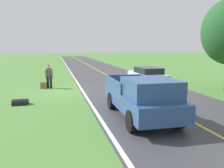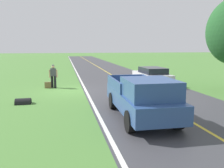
% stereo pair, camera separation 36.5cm
% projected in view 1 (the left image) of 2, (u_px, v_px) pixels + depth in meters
% --- Properties ---
extents(ground_plane, '(200.00, 200.00, 0.00)m').
position_uv_depth(ground_plane, '(67.00, 91.00, 16.23)').
color(ground_plane, '#4C7F38').
extents(road_surface, '(7.56, 120.00, 0.00)m').
position_uv_depth(road_surface, '(131.00, 88.00, 17.33)').
color(road_surface, '#3D3D42').
rests_on(road_surface, ground).
extents(lane_edge_line, '(0.16, 117.60, 0.00)m').
position_uv_depth(lane_edge_line, '(82.00, 90.00, 16.48)').
color(lane_edge_line, silver).
rests_on(lane_edge_line, ground).
extents(lane_centre_line, '(0.14, 117.60, 0.00)m').
position_uv_depth(lane_centre_line, '(131.00, 88.00, 17.33)').
color(lane_centre_line, gold).
rests_on(lane_centre_line, ground).
extents(hitchhiker_walking, '(0.62, 0.51, 1.75)m').
position_uv_depth(hitchhiker_walking, '(49.00, 75.00, 17.21)').
color(hitchhiker_walking, black).
rests_on(hitchhiker_walking, ground).
extents(suitcase_carried, '(0.46, 0.21, 0.46)m').
position_uv_depth(suitcase_carried, '(44.00, 85.00, 17.15)').
color(suitcase_carried, brown).
rests_on(suitcase_carried, ground).
extents(pickup_truck_passing, '(2.16, 5.43, 1.82)m').
position_uv_depth(pickup_truck_passing, '(143.00, 96.00, 9.84)').
color(pickup_truck_passing, '#2D4C84').
rests_on(pickup_truck_passing, ground).
extents(sedan_near_oncoming, '(2.01, 4.44, 1.41)m').
position_uv_depth(sedan_near_oncoming, '(148.00, 75.00, 18.87)').
color(sedan_near_oncoming, silver).
rests_on(sedan_near_oncoming, ground).
extents(drainage_culvert, '(0.80, 0.60, 0.60)m').
position_uv_depth(drainage_culvert, '(20.00, 105.00, 12.39)').
color(drainage_culvert, black).
rests_on(drainage_culvert, ground).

